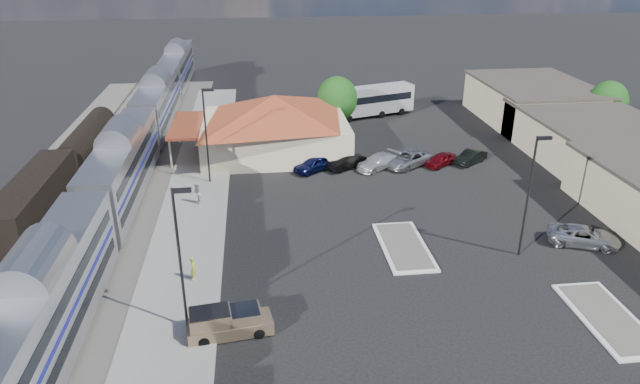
{
  "coord_description": "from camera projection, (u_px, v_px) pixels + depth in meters",
  "views": [
    {
      "loc": [
        -6.46,
        -33.98,
        20.89
      ],
      "look_at": [
        -1.74,
        6.51,
        2.8
      ],
      "focal_mm": 32.0,
      "sensor_mm": 36.0,
      "label": 1
    }
  ],
  "objects": [
    {
      "name": "ground",
      "position": [
        355.0,
        265.0,
        40.01
      ],
      "size": [
        280.0,
        280.0,
        0.0
      ],
      "primitive_type": "plane",
      "color": "black",
      "rests_on": "ground"
    },
    {
      "name": "railbed",
      "position": [
        76.0,
        227.0,
        45.03
      ],
      "size": [
        16.0,
        100.0,
        0.12
      ],
      "primitive_type": "cube",
      "color": "#4C4944",
      "rests_on": "ground"
    },
    {
      "name": "platform",
      "position": [
        189.0,
        233.0,
        44.15
      ],
      "size": [
        5.5,
        92.0,
        0.18
      ],
      "primitive_type": "cube",
      "color": "gray",
      "rests_on": "ground"
    },
    {
      "name": "passenger_train",
      "position": [
        123.0,
        168.0,
        49.02
      ],
      "size": [
        3.0,
        104.0,
        5.55
      ],
      "color": "silver",
      "rests_on": "ground"
    },
    {
      "name": "freight_cars",
      "position": [
        35.0,
        204.0,
        44.64
      ],
      "size": [
        2.8,
        46.0,
        4.0
      ],
      "color": "black",
      "rests_on": "ground"
    },
    {
      "name": "station_depot",
      "position": [
        274.0,
        124.0,
        60.05
      ],
      "size": [
        18.35,
        12.24,
        6.2
      ],
      "color": "#C1B68D",
      "rests_on": "ground"
    },
    {
      "name": "buildings_east",
      "position": [
        616.0,
        150.0,
        55.02
      ],
      "size": [
        14.4,
        51.4,
        4.8
      ],
      "color": "#C6B28C",
      "rests_on": "ground"
    },
    {
      "name": "traffic_island_south",
      "position": [
        404.0,
        246.0,
        42.21
      ],
      "size": [
        3.3,
        7.5,
        0.21
      ],
      "color": "silver",
      "rests_on": "ground"
    },
    {
      "name": "traffic_island_north",
      "position": [
        608.0,
        318.0,
        34.19
      ],
      "size": [
        3.3,
        7.5,
        0.21
      ],
      "color": "silver",
      "rests_on": "ground"
    },
    {
      "name": "lamp_plat_s",
      "position": [
        181.0,
        249.0,
        31.25
      ],
      "size": [
        1.08,
        0.25,
        9.0
      ],
      "color": "black",
      "rests_on": "ground"
    },
    {
      "name": "lamp_plat_n",
      "position": [
        207.0,
        129.0,
        51.22
      ],
      "size": [
        1.08,
        0.25,
        9.0
      ],
      "color": "black",
      "rests_on": "ground"
    },
    {
      "name": "lamp_lot",
      "position": [
        531.0,
        187.0,
        39.13
      ],
      "size": [
        1.08,
        0.25,
        9.0
      ],
      "color": "black",
      "rests_on": "ground"
    },
    {
      "name": "tree_east_c",
      "position": [
        608.0,
        102.0,
        65.69
      ],
      "size": [
        4.41,
        4.41,
        6.21
      ],
      "color": "#382314",
      "rests_on": "ground"
    },
    {
      "name": "tree_depot",
      "position": [
        337.0,
        99.0,
        65.93
      ],
      "size": [
        4.71,
        4.71,
        6.63
      ],
      "color": "#382314",
      "rests_on": "ground"
    },
    {
      "name": "pickup_truck",
      "position": [
        230.0,
        322.0,
        32.68
      ],
      "size": [
        5.05,
        2.4,
        1.68
      ],
      "rotation": [
        0.0,
        0.0,
        1.71
      ],
      "color": "#9C7E60",
      "rests_on": "ground"
    },
    {
      "name": "suv",
      "position": [
        584.0,
        236.0,
        42.36
      ],
      "size": [
        5.61,
        4.11,
        1.42
      ],
      "primitive_type": "imported",
      "rotation": [
        0.0,
        0.0,
        1.18
      ],
      "color": "#AFB2B7",
      "rests_on": "ground"
    },
    {
      "name": "coach_bus",
      "position": [
        369.0,
        100.0,
        72.66
      ],
      "size": [
        12.03,
        6.22,
        3.8
      ],
      "rotation": [
        0.0,
        0.0,
        1.9
      ],
      "color": "silver",
      "rests_on": "ground"
    },
    {
      "name": "person_a",
      "position": [
        193.0,
        268.0,
        37.61
      ],
      "size": [
        0.47,
        0.66,
        1.7
      ],
      "primitive_type": "imported",
      "rotation": [
        0.0,
        0.0,
        1.46
      ],
      "color": "#C2DC44",
      "rests_on": "platform"
    },
    {
      "name": "person_b",
      "position": [
        197.0,
        194.0,
        48.48
      ],
      "size": [
        0.8,
        0.97,
        1.84
      ],
      "primitive_type": "imported",
      "rotation": [
        0.0,
        0.0,
        -1.46
      ],
      "color": "silver",
      "rests_on": "platform"
    },
    {
      "name": "parked_car_a",
      "position": [
        314.0,
        164.0,
        55.85
      ],
      "size": [
        4.65,
        3.87,
        1.5
      ],
      "primitive_type": "imported",
      "rotation": [
        0.0,
        0.0,
        -1.0
      ],
      "color": "#0B103B",
      "rests_on": "ground"
    },
    {
      "name": "parked_car_b",
      "position": [
        346.0,
        162.0,
        56.48
      ],
      "size": [
        4.45,
        3.48,
        1.41
      ],
      "primitive_type": "imported",
      "rotation": [
        0.0,
        0.0,
        -1.03
      ],
      "color": "black",
      "rests_on": "ground"
    },
    {
      "name": "parked_car_c",
      "position": [
        378.0,
        162.0,
        56.54
      ],
      "size": [
        5.21,
        4.45,
        1.43
      ],
      "primitive_type": "imported",
      "rotation": [
        0.0,
        0.0,
        -0.97
      ],
      "color": "silver",
      "rests_on": "ground"
    },
    {
      "name": "parked_car_d",
      "position": [
        409.0,
        159.0,
        57.14
      ],
      "size": [
        5.85,
        5.05,
        1.49
      ],
      "primitive_type": "imported",
      "rotation": [
        0.0,
        0.0,
        -0.98
      ],
      "color": "#94979C",
      "rests_on": "ground"
    },
    {
      "name": "parked_car_e",
      "position": [
        441.0,
        160.0,
        57.25
      ],
      "size": [
        3.97,
        3.4,
        1.29
      ],
      "primitive_type": "imported",
      "rotation": [
        0.0,
        0.0,
        -0.96
      ],
      "color": "maroon",
      "rests_on": "ground"
    },
    {
      "name": "parked_car_f",
      "position": [
        470.0,
        157.0,
        57.85
      ],
      "size": [
        4.14,
        3.54,
        1.34
      ],
      "primitive_type": "imported",
      "rotation": [
        0.0,
        0.0,
        -0.95
      ],
      "color": "black",
      "rests_on": "ground"
    }
  ]
}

